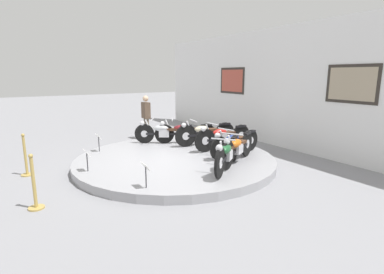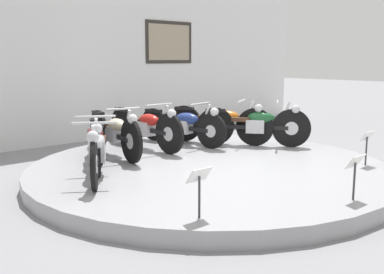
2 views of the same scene
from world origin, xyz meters
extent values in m
plane|color=gray|center=(0.00, 0.00, 0.00)|extent=(60.00, 60.00, 0.00)
cylinder|color=#99999E|center=(0.00, 0.00, 0.10)|extent=(5.30, 5.30, 0.20)
cube|color=white|center=(0.00, 3.99, 1.94)|extent=(14.00, 0.20, 3.88)
cube|color=#2D2823|center=(-2.40, 3.88, 2.13)|extent=(1.40, 0.02, 1.00)
cube|color=#B24C3D|center=(-2.40, 3.88, 2.13)|extent=(1.24, 0.02, 0.84)
cube|color=#2D2823|center=(2.40, 3.88, 2.13)|extent=(1.40, 0.02, 1.00)
cube|color=tan|center=(2.40, 3.88, 2.13)|extent=(1.24, 0.02, 0.84)
cylinder|color=black|center=(-1.95, -0.05, 0.51)|extent=(0.39, 0.55, 0.62)
cylinder|color=silver|center=(-1.95, -0.05, 0.51)|extent=(0.17, 0.22, 0.22)
cylinder|color=black|center=(-1.20, 1.07, 0.51)|extent=(0.39, 0.55, 0.62)
cylinder|color=silver|center=(-1.20, 1.07, 0.51)|extent=(0.17, 0.22, 0.22)
cube|color=black|center=(-1.57, 0.51, 0.51)|extent=(0.74, 1.07, 0.07)
cube|color=silver|center=(-1.60, 0.48, 0.53)|extent=(0.34, 0.38, 0.24)
ellipsoid|color=#B2B5BA|center=(-1.65, 0.39, 0.69)|extent=(0.45, 0.52, 0.20)
cube|color=#472D1E|center=(-1.45, 0.69, 0.65)|extent=(0.34, 0.38, 0.07)
cube|color=black|center=(-1.20, 1.07, 0.78)|extent=(0.28, 0.36, 0.06)
cylinder|color=silver|center=(-1.87, 0.07, 0.71)|extent=(0.18, 0.23, 0.54)
cylinder|color=silver|center=(-1.81, 0.16, 0.97)|extent=(0.47, 0.33, 0.03)
sphere|color=silver|center=(-1.98, -0.10, 0.85)|extent=(0.15, 0.15, 0.15)
cylinder|color=black|center=(-1.59, 0.48, 0.51)|extent=(0.34, 0.57, 0.62)
cylinder|color=silver|center=(-1.59, 0.48, 0.51)|extent=(0.16, 0.22, 0.22)
cylinder|color=black|center=(-0.97, 1.68, 0.51)|extent=(0.34, 0.57, 0.62)
cylinder|color=silver|center=(-0.97, 1.68, 0.51)|extent=(0.16, 0.22, 0.22)
cube|color=black|center=(-1.28, 1.08, 0.51)|extent=(0.64, 1.13, 0.07)
cube|color=silver|center=(-1.30, 1.05, 0.53)|extent=(0.33, 0.38, 0.24)
ellipsoid|color=maroon|center=(-1.35, 0.96, 0.69)|extent=(0.42, 0.53, 0.20)
cube|color=#472D1E|center=(-1.18, 1.28, 0.65)|extent=(0.33, 0.38, 0.07)
cube|color=black|center=(-0.97, 1.68, 0.77)|extent=(0.26, 0.37, 0.06)
cylinder|color=silver|center=(-1.52, 0.62, 0.71)|extent=(0.16, 0.24, 0.54)
cylinder|color=silver|center=(-1.47, 0.71, 0.97)|extent=(0.49, 0.28, 0.03)
sphere|color=silver|center=(-1.62, 0.43, 0.85)|extent=(0.15, 0.15, 0.15)
cylinder|color=black|center=(-0.83, 0.82, 0.54)|extent=(0.17, 0.67, 0.67)
cylinder|color=silver|center=(-0.83, 0.82, 0.54)|extent=(0.10, 0.24, 0.24)
cylinder|color=black|center=(-0.60, 2.15, 0.54)|extent=(0.17, 0.67, 0.67)
cylinder|color=silver|center=(-0.60, 2.15, 0.54)|extent=(0.10, 0.24, 0.24)
cube|color=black|center=(-0.72, 1.48, 0.54)|extent=(0.27, 1.24, 0.07)
cube|color=silver|center=(-0.72, 1.44, 0.56)|extent=(0.25, 0.35, 0.24)
ellipsoid|color=beige|center=(-0.74, 1.34, 0.72)|extent=(0.30, 0.51, 0.20)
cube|color=#472D1E|center=(-0.68, 1.70, 0.68)|extent=(0.25, 0.35, 0.07)
cube|color=black|center=(-0.60, 2.15, 0.82)|extent=(0.16, 0.37, 0.06)
cylinder|color=silver|center=(-0.80, 0.96, 0.74)|extent=(0.08, 0.25, 0.54)
cylinder|color=silver|center=(-0.78, 1.07, 1.00)|extent=(0.54, 0.12, 0.03)
sphere|color=silver|center=(-0.84, 0.76, 0.88)|extent=(0.15, 0.15, 0.15)
cylinder|color=black|center=(0.01, 0.95, 0.54)|extent=(0.07, 0.67, 0.67)
cylinder|color=silver|center=(0.01, 0.95, 0.54)|extent=(0.07, 0.24, 0.23)
cylinder|color=black|center=(-0.01, 2.30, 0.54)|extent=(0.07, 0.67, 0.67)
cylinder|color=silver|center=(-0.01, 2.30, 0.54)|extent=(0.07, 0.24, 0.23)
cube|color=black|center=(0.00, 1.63, 0.54)|extent=(0.09, 1.24, 0.07)
cube|color=silver|center=(0.00, 1.59, 0.56)|extent=(0.20, 0.32, 0.24)
ellipsoid|color=red|center=(0.00, 1.49, 0.72)|extent=(0.23, 0.48, 0.20)
cube|color=#472D1E|center=(0.00, 1.85, 0.68)|extent=(0.20, 0.32, 0.07)
cube|color=black|center=(-0.01, 2.30, 0.82)|extent=(0.11, 0.36, 0.06)
cylinder|color=silver|center=(0.01, 1.10, 0.74)|extent=(0.05, 0.25, 0.54)
cylinder|color=silver|center=(0.01, 1.21, 1.00)|extent=(0.54, 0.04, 0.03)
sphere|color=silver|center=(0.01, 0.89, 0.88)|extent=(0.15, 0.15, 0.15)
cylinder|color=black|center=(0.84, 0.82, 0.51)|extent=(0.17, 0.62, 0.62)
cylinder|color=silver|center=(0.84, 0.82, 0.51)|extent=(0.10, 0.22, 0.22)
cylinder|color=black|center=(0.59, 2.15, 0.51)|extent=(0.17, 0.62, 0.62)
cylinder|color=silver|center=(0.59, 2.15, 0.51)|extent=(0.10, 0.22, 0.22)
cube|color=black|center=(0.72, 1.48, 0.51)|extent=(0.30, 1.23, 0.07)
cube|color=silver|center=(0.72, 1.44, 0.53)|extent=(0.26, 0.35, 0.24)
ellipsoid|color=navy|center=(0.74, 1.34, 0.69)|extent=(0.30, 0.51, 0.20)
cube|color=#472D1E|center=(0.68, 1.70, 0.65)|extent=(0.26, 0.35, 0.07)
cube|color=black|center=(0.59, 2.15, 0.77)|extent=(0.16, 0.37, 0.06)
cylinder|color=silver|center=(0.81, 0.96, 0.71)|extent=(0.09, 0.25, 0.54)
cylinder|color=silver|center=(0.79, 1.07, 0.97)|extent=(0.54, 0.13, 0.03)
sphere|color=silver|center=(0.85, 0.76, 0.85)|extent=(0.15, 0.15, 0.15)
cylinder|color=black|center=(1.60, 0.49, 0.54)|extent=(0.37, 0.62, 0.68)
cylinder|color=silver|center=(1.60, 0.49, 0.54)|extent=(0.17, 0.24, 0.24)
cylinder|color=black|center=(0.96, 1.67, 0.54)|extent=(0.37, 0.62, 0.68)
cylinder|color=silver|center=(0.96, 1.67, 0.54)|extent=(0.17, 0.24, 0.24)
cube|color=black|center=(1.28, 1.08, 0.54)|extent=(0.66, 1.12, 0.07)
cube|color=silver|center=(1.30, 1.05, 0.56)|extent=(0.33, 0.38, 0.24)
ellipsoid|color=#D16619|center=(1.35, 0.96, 0.72)|extent=(0.42, 0.53, 0.20)
cube|color=#472D1E|center=(1.18, 1.28, 0.68)|extent=(0.33, 0.38, 0.07)
cube|color=black|center=(0.96, 1.67, 0.83)|extent=(0.26, 0.36, 0.06)
cylinder|color=silver|center=(1.53, 0.62, 0.74)|extent=(0.16, 0.24, 0.54)
cylinder|color=silver|center=(1.48, 0.71, 1.00)|extent=(0.49, 0.29, 0.03)
sphere|color=silver|center=(1.63, 0.44, 0.88)|extent=(0.15, 0.15, 0.15)
cylinder|color=black|center=(1.98, -0.03, 0.54)|extent=(0.45, 0.57, 0.68)
cylinder|color=silver|center=(1.98, -0.03, 0.54)|extent=(0.19, 0.23, 0.24)
cylinder|color=black|center=(1.17, 1.05, 0.54)|extent=(0.45, 0.57, 0.68)
cylinder|color=silver|center=(1.17, 1.05, 0.54)|extent=(0.19, 0.23, 0.24)
cube|color=black|center=(1.57, 0.51, 0.54)|extent=(0.81, 1.03, 0.07)
cube|color=silver|center=(1.60, 0.48, 0.56)|extent=(0.35, 0.38, 0.24)
ellipsoid|color=#1E562D|center=(1.66, 0.40, 0.72)|extent=(0.47, 0.52, 0.20)
cube|color=#472D1E|center=(1.44, 0.68, 0.68)|extent=(0.35, 0.38, 0.07)
cube|color=black|center=(1.17, 1.05, 0.82)|extent=(0.30, 0.35, 0.06)
cylinder|color=silver|center=(1.89, 0.09, 0.74)|extent=(0.19, 0.23, 0.54)
cylinder|color=silver|center=(1.83, 0.18, 1.00)|extent=(0.45, 0.35, 0.03)
sphere|color=silver|center=(2.02, -0.08, 0.88)|extent=(0.15, 0.15, 0.15)
cylinder|color=#333338|center=(-1.67, -1.58, 0.41)|extent=(0.02, 0.02, 0.42)
cube|color=white|center=(-1.67, -1.58, 0.63)|extent=(0.26, 0.11, 0.15)
cylinder|color=#333338|center=(0.00, -2.30, 0.41)|extent=(0.02, 0.02, 0.42)
cube|color=white|center=(0.00, -2.30, 0.63)|extent=(0.26, 0.11, 0.15)
cylinder|color=#333338|center=(1.67, -1.58, 0.41)|extent=(0.02, 0.02, 0.42)
cube|color=white|center=(1.67, -1.58, 0.63)|extent=(0.26, 0.11, 0.15)
cylinder|color=#6B6051|center=(-3.47, 0.64, 0.39)|extent=(0.13, 0.13, 0.78)
cylinder|color=#6B6051|center=(-3.31, 0.64, 0.39)|extent=(0.13, 0.13, 0.78)
cube|color=brown|center=(-3.39, 0.64, 1.08)|extent=(0.36, 0.22, 0.59)
sphere|color=beige|center=(-3.39, 0.64, 1.51)|extent=(0.21, 0.21, 0.21)
cylinder|color=tan|center=(-1.08, -3.47, 0.01)|extent=(0.28, 0.28, 0.03)
cylinder|color=tan|center=(-1.08, -3.47, 0.47)|extent=(0.06, 0.06, 0.95)
sphere|color=tan|center=(-1.08, -3.47, 0.98)|extent=(0.08, 0.08, 0.08)
cylinder|color=tan|center=(1.08, -3.47, 0.01)|extent=(0.28, 0.28, 0.03)
cylinder|color=tan|center=(1.08, -3.47, 0.47)|extent=(0.06, 0.06, 0.95)
sphere|color=tan|center=(1.08, -3.47, 0.98)|extent=(0.08, 0.08, 0.08)
camera|label=1|loc=(6.83, -3.77, 2.38)|focal=28.00mm
camera|label=2|loc=(-4.54, -4.68, 1.74)|focal=42.00mm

